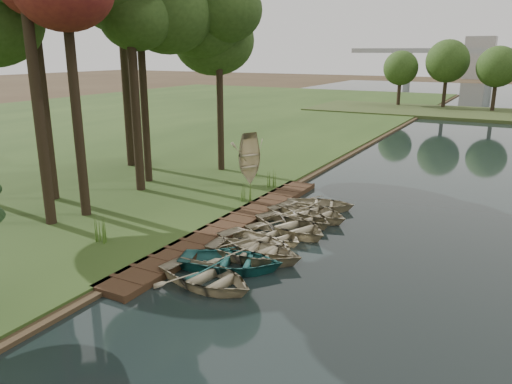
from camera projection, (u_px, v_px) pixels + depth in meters
The scene contains 21 objects.
ground at pixel (264, 233), 22.39m from camera, with size 300.00×300.00×0.00m, color #3D2F1D.
boardwalk at pixel (233, 224), 23.09m from camera, with size 1.60×16.00×0.30m, color #362315.
peninsula at pixel (512, 116), 60.88m from camera, with size 50.00×14.00×0.45m, color #36431D.
far_trees at pixel (489, 63), 60.73m from camera, with size 45.60×5.60×8.80m.
building_b at pixel (480, 58), 145.55m from camera, with size 8.00×8.00×12.00m, color #A5A5A0.
rowboat_0 at pixel (206, 275), 17.15m from camera, with size 2.69×3.76×0.78m, color tan.
rowboat_1 at pixel (231, 259), 18.41m from camera, with size 2.76×3.86×0.80m, color #28706B.
rowboat_2 at pixel (254, 249), 19.31m from camera, with size 2.79×3.91×0.81m, color tan.
rowboat_3 at pixel (257, 243), 19.99m from camera, with size 2.83×3.96×0.82m, color tan.
rowboat_4 at pixel (274, 232), 21.39m from camera, with size 2.16×3.02×0.63m, color tan.
rowboat_5 at pixel (291, 224), 22.19m from camera, with size 2.81×3.94×0.82m, color tan.
rowboat_6 at pixel (300, 214), 23.56m from camera, with size 2.65×3.72×0.77m, color tan.
rowboat_7 at pixel (312, 210), 24.09m from camera, with size 2.73×3.82×0.79m, color tan.
rowboat_8 at pixel (320, 203), 25.40m from camera, with size 2.47×3.46×0.72m, color tan.
stored_rowboat at pixel (249, 179), 29.21m from camera, with size 2.21×3.09×0.64m, color tan.
tree_4 at pixel (139, 13), 27.57m from camera, with size 4.93×4.93×11.80m.
tree_6 at pixel (219, 28), 30.68m from camera, with size 4.93×4.93×11.09m.
reeds_0 at pixel (100, 230), 20.33m from camera, with size 0.60×0.60×1.08m, color #3F661E.
reeds_1 at pixel (246, 193), 25.87m from camera, with size 0.60×0.60×0.96m, color #3F661E.
reeds_2 at pixel (272, 178), 28.58m from camera, with size 0.60×0.60×1.06m, color #3F661E.
reeds_3 at pixel (253, 167), 31.15m from camera, with size 0.60×0.60×1.14m, color #3F661E.
Camera 1 is at (9.78, -18.64, 7.86)m, focal length 35.00 mm.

